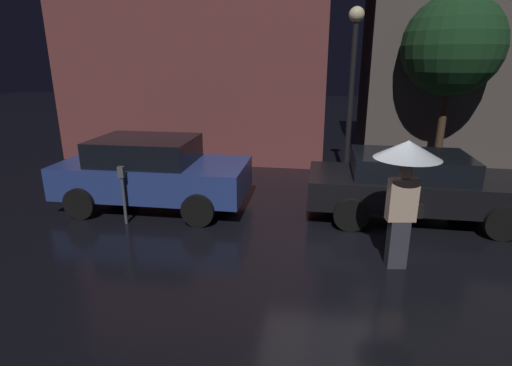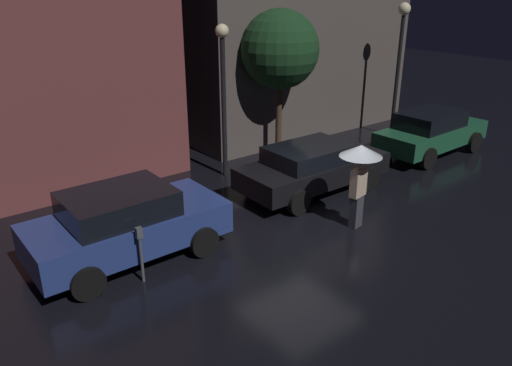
{
  "view_description": "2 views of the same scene",
  "coord_description": "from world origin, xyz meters",
  "px_view_note": "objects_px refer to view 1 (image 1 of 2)",
  "views": [
    {
      "loc": [
        -0.28,
        -6.77,
        3.21
      ],
      "look_at": [
        -1.41,
        0.44,
        0.93
      ],
      "focal_mm": 28.0,
      "sensor_mm": 36.0,
      "label": 1
    },
    {
      "loc": [
        -7.46,
        -7.74,
        5.55
      ],
      "look_at": [
        -1.22,
        0.26,
        1.38
      ],
      "focal_mm": 35.0,
      "sensor_mm": 36.0,
      "label": 2
    }
  ],
  "objects_px": {
    "pedestrian_with_umbrella": "(406,171)",
    "parking_meter": "(123,189)",
    "parked_car_black": "(414,184)",
    "street_lamp_near": "(353,70)",
    "parked_car_blue": "(152,172)"
  },
  "relations": [
    {
      "from": "parking_meter",
      "to": "street_lamp_near",
      "type": "relative_size",
      "value": 0.27
    },
    {
      "from": "parked_car_blue",
      "to": "parking_meter",
      "type": "relative_size",
      "value": 3.44
    },
    {
      "from": "parked_car_blue",
      "to": "parking_meter",
      "type": "height_order",
      "value": "parked_car_blue"
    },
    {
      "from": "parked_car_black",
      "to": "pedestrian_with_umbrella",
      "type": "xyz_separation_m",
      "value": [
        -0.69,
        -2.23,
        0.87
      ]
    },
    {
      "from": "parked_car_blue",
      "to": "street_lamp_near",
      "type": "bearing_deg",
      "value": 31.38
    },
    {
      "from": "parked_car_black",
      "to": "street_lamp_near",
      "type": "distance_m",
      "value": 3.54
    },
    {
      "from": "pedestrian_with_umbrella",
      "to": "parking_meter",
      "type": "xyz_separation_m",
      "value": [
        -5.1,
        0.97,
        -0.85
      ]
    },
    {
      "from": "parked_car_black",
      "to": "parking_meter",
      "type": "distance_m",
      "value": 5.92
    },
    {
      "from": "parked_car_blue",
      "to": "street_lamp_near",
      "type": "xyz_separation_m",
      "value": [
        4.38,
        2.7,
        2.11
      ]
    },
    {
      "from": "pedestrian_with_umbrella",
      "to": "street_lamp_near",
      "type": "height_order",
      "value": "street_lamp_near"
    },
    {
      "from": "pedestrian_with_umbrella",
      "to": "street_lamp_near",
      "type": "bearing_deg",
      "value": -92.34
    },
    {
      "from": "pedestrian_with_umbrella",
      "to": "street_lamp_near",
      "type": "relative_size",
      "value": 0.47
    },
    {
      "from": "parking_meter",
      "to": "parked_car_blue",
      "type": "bearing_deg",
      "value": 80.17
    },
    {
      "from": "parked_car_black",
      "to": "street_lamp_near",
      "type": "xyz_separation_m",
      "value": [
        -1.22,
        2.49,
        2.2
      ]
    },
    {
      "from": "street_lamp_near",
      "to": "parked_car_black",
      "type": "bearing_deg",
      "value": -63.88
    }
  ]
}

